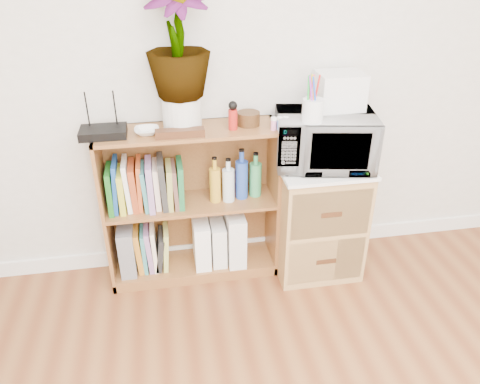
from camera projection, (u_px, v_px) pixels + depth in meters
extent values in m
cube|color=white|center=(245.00, 245.00, 3.13)|extent=(4.00, 0.02, 0.10)
cube|color=brown|center=(192.00, 205.00, 2.75)|extent=(1.00, 0.30, 0.95)
cube|color=#9E7542|center=(316.00, 218.00, 2.86)|extent=(0.50, 0.45, 0.70)
imported|color=white|center=(324.00, 140.00, 2.60)|extent=(0.59, 0.45, 0.30)
cylinder|color=white|center=(313.00, 111.00, 2.40)|extent=(0.11, 0.11, 0.12)
cube|color=silver|center=(339.00, 91.00, 2.57)|extent=(0.25, 0.21, 0.20)
cube|color=black|center=(103.00, 132.00, 2.42)|extent=(0.24, 0.16, 0.04)
imported|color=silver|center=(147.00, 131.00, 2.45)|extent=(0.13, 0.13, 0.03)
cylinder|color=silver|center=(182.00, 113.00, 2.49)|extent=(0.21, 0.21, 0.18)
imported|color=#2E7331|center=(177.00, 40.00, 2.31)|extent=(0.32, 0.32, 0.58)
cube|color=#351E0E|center=(180.00, 133.00, 2.41)|extent=(0.25, 0.06, 0.04)
cylinder|color=#A71A14|center=(233.00, 119.00, 2.49)|extent=(0.05, 0.05, 0.11)
cylinder|color=#37210F|center=(248.00, 118.00, 2.56)|extent=(0.12, 0.12, 0.07)
cube|color=#D1747F|center=(280.00, 125.00, 2.50)|extent=(0.10, 0.04, 0.05)
cube|color=slate|center=(127.00, 247.00, 2.81)|extent=(0.09, 0.24, 0.30)
cube|color=white|center=(201.00, 241.00, 2.87)|extent=(0.09, 0.24, 0.30)
cube|color=white|center=(218.00, 241.00, 2.89)|extent=(0.09, 0.22, 0.27)
cube|color=white|center=(235.00, 235.00, 2.89)|extent=(0.11, 0.27, 0.34)
cube|color=#1A641B|center=(110.00, 189.00, 2.61)|extent=(0.03, 0.20, 0.26)
cube|color=navy|center=(116.00, 185.00, 2.60)|extent=(0.04, 0.20, 0.29)
cube|color=gold|center=(122.00, 189.00, 2.62)|extent=(0.03, 0.20, 0.24)
cube|color=white|center=(127.00, 185.00, 2.61)|extent=(0.04, 0.20, 0.29)
cube|color=#9C3C1A|center=(134.00, 186.00, 2.62)|extent=(0.04, 0.20, 0.26)
cube|color=#C75223|center=(139.00, 185.00, 2.63)|extent=(0.03, 0.20, 0.27)
cube|color=teal|center=(145.00, 186.00, 2.64)|extent=(0.03, 0.20, 0.25)
cube|color=#936EA5|center=(150.00, 183.00, 2.63)|extent=(0.03, 0.20, 0.28)
cube|color=#FFE2C6|center=(157.00, 185.00, 2.65)|extent=(0.03, 0.20, 0.25)
cube|color=#2A2A2A|center=(163.00, 182.00, 2.64)|extent=(0.04, 0.20, 0.29)
cube|color=#949444|center=(169.00, 184.00, 2.66)|extent=(0.04, 0.20, 0.25)
cube|color=brown|center=(175.00, 184.00, 2.66)|extent=(0.03, 0.20, 0.24)
cube|color=#1A6334|center=(180.00, 183.00, 2.66)|extent=(0.04, 0.20, 0.26)
cylinder|color=gold|center=(215.00, 179.00, 2.69)|extent=(0.06, 0.06, 0.27)
cylinder|color=silver|center=(228.00, 179.00, 2.71)|extent=(0.07, 0.07, 0.26)
cylinder|color=#2346A5|center=(242.00, 175.00, 2.71)|extent=(0.07, 0.07, 0.30)
cylinder|color=#369556|center=(256.00, 176.00, 2.73)|extent=(0.07, 0.07, 0.26)
cube|color=#B97520|center=(139.00, 248.00, 2.83)|extent=(0.05, 0.19, 0.28)
cube|color=teal|center=(144.00, 248.00, 2.83)|extent=(0.03, 0.19, 0.26)
cube|color=#92679B|center=(149.00, 247.00, 2.84)|extent=(0.04, 0.19, 0.28)
cube|color=#FFE8C6|center=(154.00, 246.00, 2.84)|extent=(0.03, 0.19, 0.28)
cube|color=black|center=(160.00, 249.00, 2.86)|extent=(0.07, 0.19, 0.23)
cube|color=#B0B955|center=(166.00, 247.00, 2.85)|extent=(0.05, 0.19, 0.26)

